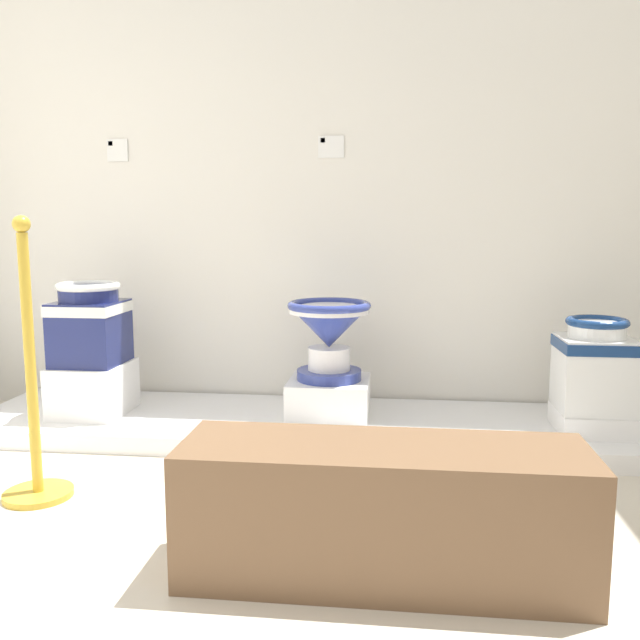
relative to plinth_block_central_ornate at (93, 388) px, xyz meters
name	(u,v)px	position (x,y,z in m)	size (l,w,h in m)	color
ground_plane	(277,614)	(1.20, -1.46, -0.22)	(6.22, 5.46, 0.02)	beige
wall_back	(341,126)	(1.20, 0.50, 1.33)	(4.42, 0.06, 3.08)	white
display_platform	(332,426)	(1.20, 0.05, -0.17)	(3.54, 0.79, 0.09)	white
plinth_block_central_ornate	(93,388)	(0.00, 0.00, 0.00)	(0.34, 0.37, 0.25)	white
antique_toilet_central_ornate	(90,321)	(0.00, 0.00, 0.34)	(0.32, 0.33, 0.41)	navy
plinth_block_broad_patterned	(329,398)	(1.18, 0.09, -0.03)	(0.39, 0.38, 0.18)	white
antique_toilet_broad_patterned	(329,329)	(1.18, 0.09, 0.31)	(0.41, 0.41, 0.39)	#303E8E
plinth_block_squat_floral	(591,420)	(2.40, -0.02, -0.08)	(0.32, 0.33, 0.10)	white
antique_toilet_squat_floral	(595,363)	(2.40, -0.02, 0.19)	(0.33, 0.31, 0.43)	white
info_placard_first	(117,150)	(-0.02, 0.46, 1.22)	(0.12, 0.01, 0.12)	white
info_placard_second	(331,147)	(1.15, 0.46, 1.22)	(0.14, 0.01, 0.11)	white
stanchion_post_near_left	(34,416)	(0.16, -0.82, 0.11)	(0.26, 0.26, 1.06)	gold
museum_bench	(382,511)	(1.47, -1.25, -0.01)	(1.18, 0.36, 0.40)	brown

